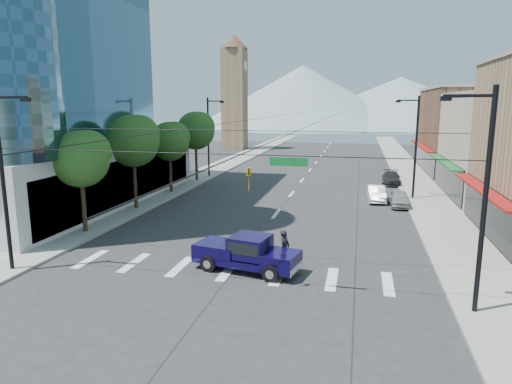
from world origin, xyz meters
TOP-DOWN VIEW (x-y plane):
  - ground at (0.00, 0.00)m, footprint 160.00×160.00m
  - sidewalk_left at (-12.00, 40.00)m, footprint 4.00×120.00m
  - sidewalk_right at (12.00, 40.00)m, footprint 4.00×120.00m
  - shop_far at (20.00, 40.00)m, footprint 12.00×18.00m
  - clock_tower at (-16.50, 62.00)m, footprint 4.80×4.80m
  - mountain_left at (-15.00, 150.00)m, footprint 80.00×80.00m
  - mountain_right at (20.00, 160.00)m, footprint 90.00×90.00m
  - tree_near at (-11.07, 6.10)m, footprint 3.65×3.64m
  - tree_midnear at (-11.07, 13.10)m, footprint 4.09×4.09m
  - tree_midfar at (-11.07, 20.10)m, footprint 3.65×3.64m
  - tree_far at (-11.07, 27.10)m, footprint 4.09×4.09m
  - signal_rig at (0.19, -1.00)m, footprint 21.80×0.20m
  - lamp_pole_nw at (-10.67, 30.00)m, footprint 2.00×0.25m
  - lamp_pole_ne at (10.67, 22.00)m, footprint 2.00×0.25m
  - pickup_truck at (0.68, 1.75)m, footprint 5.70×2.96m
  - pedestrian at (2.50, 2.58)m, footprint 0.69×0.84m
  - parked_car_near at (9.40, 18.74)m, footprint 1.72×3.94m
  - parked_car_mid at (7.60, 20.48)m, footprint 1.66×4.13m
  - parked_car_far at (9.40, 29.59)m, footprint 2.03×4.62m

SIDE VIEW (x-z plane):
  - ground at x=0.00m, z-range 0.00..0.00m
  - sidewalk_left at x=-12.00m, z-range 0.00..0.15m
  - sidewalk_right at x=12.00m, z-range 0.00..0.15m
  - parked_car_far at x=9.40m, z-range 0.00..1.32m
  - parked_car_near at x=9.40m, z-range 0.00..1.32m
  - parked_car_mid at x=7.60m, z-range 0.00..1.34m
  - pickup_truck at x=0.68m, z-range 0.04..1.88m
  - pedestrian at x=2.50m, z-range 0.00..1.98m
  - signal_rig at x=0.19m, z-range 0.14..9.14m
  - lamp_pole_nw at x=-10.67m, z-range 0.44..9.44m
  - lamp_pole_ne at x=10.67m, z-range 0.44..9.44m
  - tree_near at x=-11.07m, z-range 1.64..8.34m
  - tree_midfar at x=-11.07m, z-range 1.64..8.34m
  - shop_far at x=20.00m, z-range 0.00..10.00m
  - tree_midnear at x=-11.07m, z-range 1.83..9.35m
  - tree_far at x=-11.07m, z-range 1.83..9.35m
  - mountain_right at x=20.00m, z-range 0.00..18.00m
  - clock_tower at x=-16.50m, z-range 0.44..20.84m
  - mountain_left at x=-15.00m, z-range 0.00..22.00m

